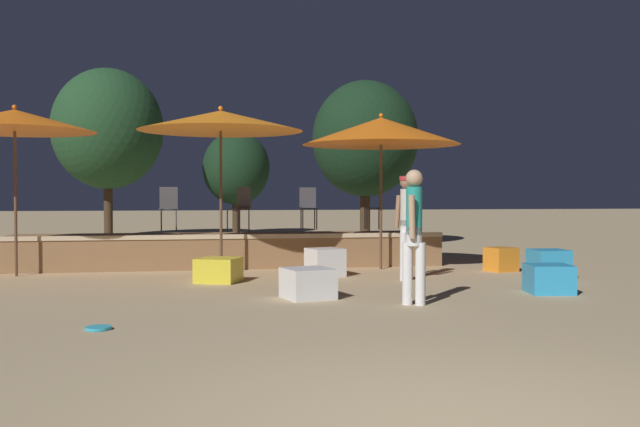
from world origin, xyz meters
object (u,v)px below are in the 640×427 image
cube_seat_2 (325,262)px  cube_seat_1 (549,279)px  background_tree_0 (365,139)px  bistro_chair_1 (241,205)px  background_tree_1 (108,129)px  patio_umbrella_2 (381,131)px  bistro_chair_0 (308,204)px  bistro_chair_3 (377,204)px  frisbee_disc (98,328)px  cube_seat_5 (219,270)px  background_tree_2 (236,168)px  cube_seat_3 (549,264)px  person_1 (406,221)px  patio_umbrella_0 (221,121)px  bistro_chair_2 (169,204)px  person_0 (414,232)px  patio_umbrella_1 (15,120)px  cube_seat_4 (308,283)px

cube_seat_2 → cube_seat_1: bearing=-43.7°
background_tree_0 → bistro_chair_1: bearing=-127.2°
background_tree_1 → background_tree_0: bearing=-32.9°
patio_umbrella_2 → bistro_chair_1: patio_umbrella_2 is taller
cube_seat_1 → bistro_chair_0: bearing=113.7°
bistro_chair_3 → frisbee_disc: bistro_chair_3 is taller
cube_seat_5 → bistro_chair_1: bistro_chair_1 is taller
background_tree_0 → background_tree_2: bearing=115.8°
cube_seat_3 → bistro_chair_0: size_ratio=0.64×
cube_seat_5 → person_1: size_ratio=0.48×
patio_umbrella_0 → patio_umbrella_2: 3.01m
bistro_chair_3 → background_tree_2: 11.03m
person_1 → bistro_chair_3: size_ratio=1.91×
bistro_chair_1 → frisbee_disc: (-1.91, -6.53, -1.19)m
patio_umbrella_0 → cube_seat_1: patio_umbrella_0 is taller
bistro_chair_0 → patio_umbrella_0: bearing=-127.5°
bistro_chair_1 → bistro_chair_2: (-1.43, 0.62, 0.00)m
person_0 → cube_seat_1: bearing=-136.0°
cube_seat_3 → person_1: 2.52m
bistro_chair_0 → frisbee_disc: 8.37m
person_0 → background_tree_1: bearing=-43.7°
cube_seat_2 → background_tree_2: bearing=93.1°
patio_umbrella_2 → cube_seat_1: size_ratio=4.34×
patio_umbrella_1 → bistro_chair_3: (6.92, 1.96, -1.47)m
frisbee_disc → background_tree_1: 16.67m
cube_seat_2 → cube_seat_4: 2.65m
patio_umbrella_2 → bistro_chair_3: 2.41m
bistro_chair_0 → bistro_chair_1: size_ratio=1.00×
patio_umbrella_2 → bistro_chair_1: (-2.54, 1.20, -1.39)m
frisbee_disc → bistro_chair_0: bearing=65.6°
cube_seat_5 → background_tree_0: (4.26, 7.56, 2.74)m
person_1 → bistro_chair_2: (-3.94, 3.57, 0.24)m
cube_seat_4 → bistro_chair_3: 6.01m
patio_umbrella_2 → bistro_chair_3: patio_umbrella_2 is taller
person_0 → person_1: 2.64m
frisbee_disc → bistro_chair_1: bearing=73.7°
person_0 → background_tree_0: (1.89, 10.39, 2.00)m
background_tree_0 → cube_seat_5: bearing=-119.4°
patio_umbrella_1 → bistro_chair_3: size_ratio=3.27×
bistro_chair_3 → background_tree_1: 11.37m
cube_seat_3 → patio_umbrella_2: bearing=140.2°
patio_umbrella_1 → cube_seat_3: (8.86, -1.93, -2.43)m
cube_seat_5 → frisbee_disc: (-1.37, -3.86, -0.18)m
person_1 → cube_seat_5: bearing=-48.4°
cube_seat_1 → person_0: bearing=-162.3°
cube_seat_1 → patio_umbrella_1: bearing=156.1°
cube_seat_1 → bistro_chair_0: 6.42m
bistro_chair_1 → background_tree_1: bearing=158.3°
bistro_chair_3 → bistro_chair_2: bearing=-66.7°
person_1 → bistro_chair_0: size_ratio=1.91×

